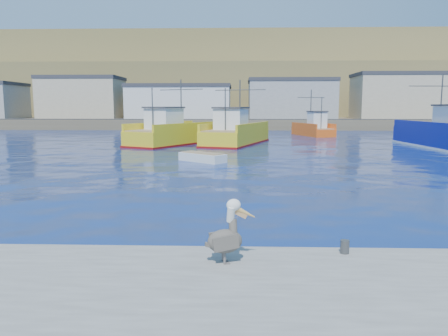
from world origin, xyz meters
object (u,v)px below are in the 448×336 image
(trawler_yellow_b, at_px, (235,134))
(skiff_mid, at_px, (202,158))
(pelican, at_px, (227,236))
(trawler_blue, at_px, (448,135))
(boat_orange, at_px, (314,128))
(trawler_yellow_a, at_px, (173,134))

(trawler_yellow_b, distance_m, skiff_mid, 14.46)
(pelican, bearing_deg, trawler_blue, 58.68)
(boat_orange, height_order, skiff_mid, boat_orange)
(trawler_yellow_b, bearing_deg, pelican, -89.88)
(skiff_mid, bearing_deg, trawler_yellow_b, 81.33)
(trawler_yellow_a, relative_size, pelican, 8.91)
(trawler_yellow_a, height_order, pelican, trawler_yellow_a)
(trawler_blue, bearing_deg, trawler_yellow_b, 171.17)
(trawler_blue, bearing_deg, trawler_yellow_a, 174.17)
(boat_orange, bearing_deg, trawler_yellow_b, -127.64)
(trawler_yellow_a, relative_size, trawler_yellow_b, 1.00)
(trawler_yellow_b, bearing_deg, skiff_mid, -98.67)
(trawler_yellow_a, bearing_deg, skiff_mid, -73.62)
(trawler_blue, height_order, pelican, trawler_blue)
(trawler_yellow_b, relative_size, pelican, 8.91)
(trawler_blue, xyz_separation_m, pelican, (-19.57, -32.17, -0.07))
(trawler_yellow_b, distance_m, boat_orange, 16.50)
(trawler_yellow_b, bearing_deg, boat_orange, 52.36)
(trawler_yellow_a, distance_m, pelican, 35.38)
(skiff_mid, bearing_deg, trawler_blue, 27.22)
(boat_orange, xyz_separation_m, skiff_mid, (-12.25, -27.34, -0.74))
(trawler_yellow_b, xyz_separation_m, pelican, (0.07, -35.22, 0.03))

